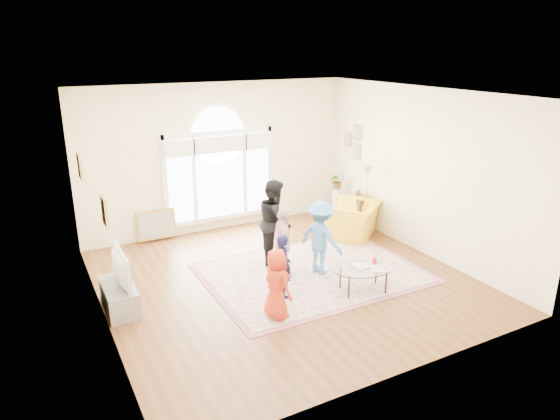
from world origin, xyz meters
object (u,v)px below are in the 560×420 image
tv_console (119,297)px  coffee_table (364,270)px  television (116,268)px  armchair (353,220)px  area_rug (313,273)px

tv_console → coffee_table: 3.92m
tv_console → television: bearing=-0.0°
television → armchair: 5.13m
tv_console → armchair: 5.13m
tv_console → television: (0.01, -0.00, 0.49)m
area_rug → tv_console: tv_console is taller
armchair → coffee_table: bearing=20.5°
area_rug → television: 3.40m
area_rug → armchair: (1.73, 1.20, 0.36)m
television → armchair: television is taller
tv_console → armchair: bearing=9.8°
area_rug → armchair: 2.14m
area_rug → armchair: armchair is taller
coffee_table → television: bearing=173.8°
television → coffee_table: size_ratio=0.85×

